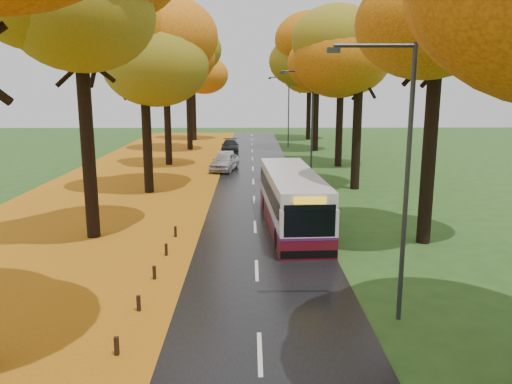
{
  "coord_description": "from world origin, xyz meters",
  "views": [
    {
      "loc": [
        -0.24,
        -5.8,
        6.81
      ],
      "look_at": [
        0.0,
        14.19,
        2.6
      ],
      "focal_mm": 35.0,
      "sensor_mm": 36.0,
      "label": 1
    }
  ],
  "objects_px": {
    "car_white": "(225,161)",
    "car_silver": "(226,159)",
    "bus": "(292,198)",
    "car_dark": "(230,146)",
    "streetlamp_far": "(286,106)",
    "streetlamp_near": "(399,163)",
    "streetlamp_mid": "(309,117)"
  },
  "relations": [
    {
      "from": "car_white",
      "to": "car_silver",
      "type": "height_order",
      "value": "car_white"
    },
    {
      "from": "bus",
      "to": "car_dark",
      "type": "distance_m",
      "value": 29.17
    },
    {
      "from": "streetlamp_far",
      "to": "bus",
      "type": "bearing_deg",
      "value": -93.6
    },
    {
      "from": "streetlamp_far",
      "to": "car_white",
      "type": "bearing_deg",
      "value": -110.38
    },
    {
      "from": "streetlamp_far",
      "to": "car_silver",
      "type": "distance_m",
      "value": 16.42
    },
    {
      "from": "streetlamp_far",
      "to": "car_silver",
      "type": "bearing_deg",
      "value": -113.3
    },
    {
      "from": "streetlamp_near",
      "to": "streetlamp_mid",
      "type": "distance_m",
      "value": 22.0
    },
    {
      "from": "car_white",
      "to": "bus",
      "type": "bearing_deg",
      "value": -64.23
    },
    {
      "from": "car_silver",
      "to": "bus",
      "type": "bearing_deg",
      "value": -83.13
    },
    {
      "from": "car_white",
      "to": "car_dark",
      "type": "xyz_separation_m",
      "value": [
        0.0,
        11.92,
        -0.1
      ]
    },
    {
      "from": "car_white",
      "to": "car_dark",
      "type": "relative_size",
      "value": 0.98
    },
    {
      "from": "streetlamp_mid",
      "to": "streetlamp_far",
      "type": "height_order",
      "value": "same"
    },
    {
      "from": "car_white",
      "to": "car_silver",
      "type": "bearing_deg",
      "value": 101.96
    },
    {
      "from": "bus",
      "to": "car_silver",
      "type": "relative_size",
      "value": 2.71
    },
    {
      "from": "streetlamp_mid",
      "to": "car_silver",
      "type": "distance_m",
      "value": 10.51
    },
    {
      "from": "car_white",
      "to": "car_silver",
      "type": "distance_m",
      "value": 2.33
    },
    {
      "from": "streetlamp_mid",
      "to": "bus",
      "type": "bearing_deg",
      "value": -100.17
    },
    {
      "from": "car_white",
      "to": "car_dark",
      "type": "height_order",
      "value": "car_white"
    },
    {
      "from": "streetlamp_far",
      "to": "bus",
      "type": "distance_m",
      "value": 34.11
    },
    {
      "from": "bus",
      "to": "car_white",
      "type": "xyz_separation_m",
      "value": [
        -4.17,
        16.94,
        -0.67
      ]
    },
    {
      "from": "streetlamp_near",
      "to": "car_white",
      "type": "height_order",
      "value": "streetlamp_near"
    },
    {
      "from": "bus",
      "to": "car_silver",
      "type": "distance_m",
      "value": 19.73
    },
    {
      "from": "streetlamp_far",
      "to": "car_silver",
      "type": "relative_size",
      "value": 2.08
    },
    {
      "from": "streetlamp_mid",
      "to": "car_dark",
      "type": "xyz_separation_m",
      "value": [
        -6.3,
        16.97,
        -4.02
      ]
    },
    {
      "from": "streetlamp_far",
      "to": "car_silver",
      "type": "xyz_separation_m",
      "value": [
        -6.3,
        -14.62,
        -4.04
      ]
    },
    {
      "from": "streetlamp_mid",
      "to": "car_white",
      "type": "relative_size",
      "value": 1.81
    },
    {
      "from": "streetlamp_near",
      "to": "car_dark",
      "type": "height_order",
      "value": "streetlamp_near"
    },
    {
      "from": "streetlamp_mid",
      "to": "car_silver",
      "type": "bearing_deg",
      "value": 130.48
    },
    {
      "from": "streetlamp_near",
      "to": "streetlamp_far",
      "type": "relative_size",
      "value": 1.0
    },
    {
      "from": "car_silver",
      "to": "streetlamp_mid",
      "type": "bearing_deg",
      "value": -54.85
    },
    {
      "from": "streetlamp_mid",
      "to": "car_dark",
      "type": "height_order",
      "value": "streetlamp_mid"
    },
    {
      "from": "car_white",
      "to": "streetlamp_near",
      "type": "bearing_deg",
      "value": -64.94
    }
  ]
}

